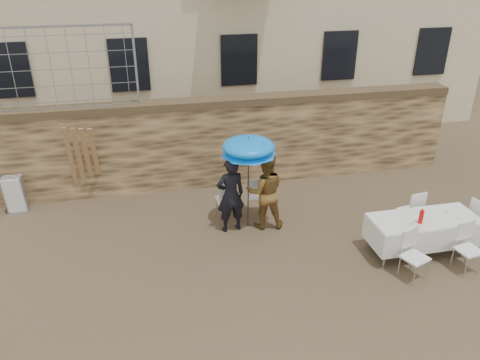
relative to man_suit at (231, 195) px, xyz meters
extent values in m
plane|color=brown|center=(-0.30, -2.66, -0.84)|extent=(80.00, 80.00, 0.00)
cube|color=olive|center=(-0.30, 2.34, 0.26)|extent=(13.00, 0.50, 2.20)
imported|color=black|center=(0.00, 0.00, 0.00)|extent=(0.66, 0.48, 1.67)
imported|color=olive|center=(0.75, 0.00, 0.01)|extent=(0.89, 0.73, 1.69)
cylinder|color=#3F3F44|center=(0.40, 0.10, 0.01)|extent=(0.03, 0.03, 1.68)
cone|color=#0A7BEE|center=(0.40, 0.10, 0.96)|extent=(1.14, 1.14, 0.22)
cube|color=white|center=(3.53, -1.59, -0.09)|extent=(2.10, 0.85, 0.05)
cylinder|color=silver|center=(2.58, -1.94, -0.47)|extent=(0.04, 0.04, 0.74)
cylinder|color=silver|center=(4.48, -1.94, -0.47)|extent=(0.04, 0.04, 0.74)
cylinder|color=silver|center=(2.58, -1.25, -0.47)|extent=(0.04, 0.04, 0.74)
cylinder|color=silver|center=(4.48, -1.25, -0.47)|extent=(0.04, 0.04, 0.74)
cylinder|color=red|center=(3.33, -1.74, 0.07)|extent=(0.09, 0.09, 0.26)
camera|label=1|loc=(-1.61, -8.47, 4.58)|focal=35.00mm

